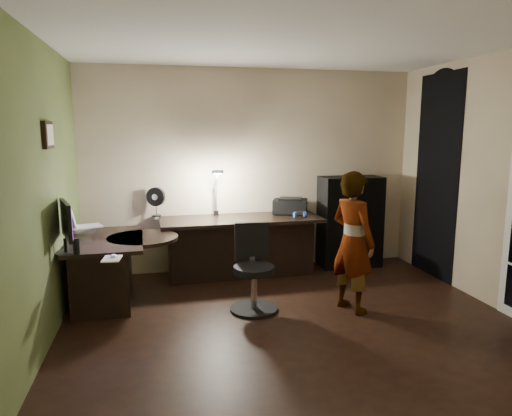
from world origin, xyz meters
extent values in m
cube|color=black|center=(0.00, 0.00, -0.01)|extent=(4.50, 4.00, 0.01)
cube|color=silver|center=(0.00, 0.00, 2.71)|extent=(4.50, 4.00, 0.01)
cube|color=tan|center=(0.00, 2.00, 1.35)|extent=(4.50, 0.01, 2.70)
cube|color=tan|center=(0.00, -2.00, 1.35)|extent=(4.50, 0.01, 2.70)
cube|color=tan|center=(-2.25, 0.00, 1.35)|extent=(0.01, 4.00, 2.70)
cube|color=tan|center=(2.25, 0.00, 1.35)|extent=(0.01, 4.00, 2.70)
cube|color=#516330|center=(-2.24, 0.00, 1.35)|extent=(0.00, 4.00, 2.70)
cube|color=black|center=(2.24, 1.15, 1.30)|extent=(0.01, 0.90, 2.60)
cube|color=black|center=(-2.22, 0.45, 1.85)|extent=(0.04, 0.30, 0.25)
cube|color=black|center=(-1.83, 1.03, 0.36)|extent=(0.82, 1.29, 0.73)
cube|color=black|center=(-0.22, 1.63, 0.39)|extent=(2.08, 0.77, 0.78)
cube|color=black|center=(1.35, 1.78, 0.63)|extent=(0.84, 0.42, 1.26)
cube|color=silver|center=(-2.11, 1.34, 0.76)|extent=(0.25, 0.22, 0.09)
cube|color=silver|center=(-2.07, 1.34, 0.92)|extent=(0.43, 0.42, 0.24)
cube|color=black|center=(-2.15, 0.51, 0.90)|extent=(0.27, 0.57, 0.37)
ellipsoid|color=silver|center=(-1.69, 0.25, 0.73)|extent=(0.06, 0.09, 0.03)
cube|color=black|center=(-1.32, 1.15, 0.72)|extent=(0.07, 0.12, 0.01)
cube|color=black|center=(-1.41, 0.86, 0.72)|extent=(0.03, 0.16, 0.01)
cylinder|color=black|center=(-2.03, 0.43, 0.80)|extent=(0.07, 0.07, 0.17)
cube|color=silver|center=(-1.70, 0.20, 0.72)|extent=(0.18, 0.24, 0.01)
cube|color=black|center=(-1.29, 1.92, 0.98)|extent=(0.28, 0.22, 0.38)
cube|color=#263E94|center=(0.52, 1.46, 0.83)|extent=(0.18, 0.10, 0.08)
cube|color=black|center=(0.49, 1.81, 0.89)|extent=(0.54, 0.49, 0.20)
cube|color=black|center=(-0.52, 1.83, 1.11)|extent=(0.26, 0.33, 0.64)
cube|color=black|center=(-0.30, 0.45, 0.46)|extent=(0.56, 0.56, 0.91)
imported|color=#D8A88C|center=(0.71, 0.26, 0.74)|extent=(0.53, 0.63, 1.48)
camera|label=1|loc=(-1.26, -4.05, 1.89)|focal=32.00mm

